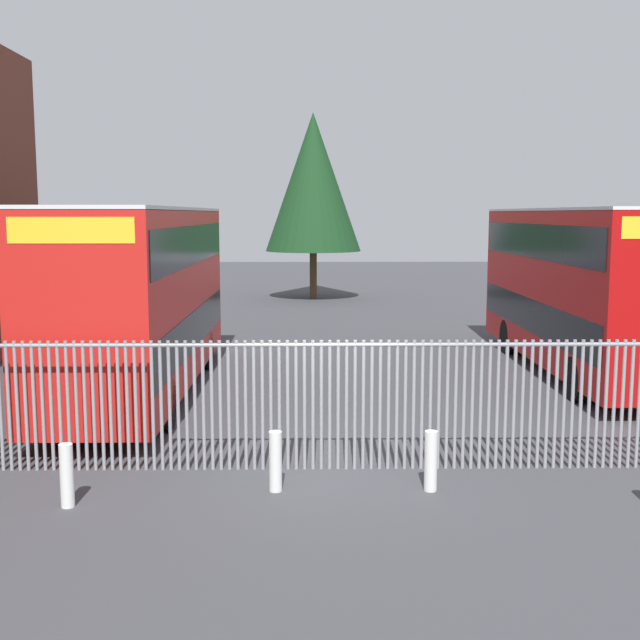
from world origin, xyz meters
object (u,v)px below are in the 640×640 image
object	(u,v)px
double_decker_bus_near_gate	(142,292)
bollard_center_front	(275,461)
double_decker_bus_behind_fence_left	(579,283)
bollard_near_left	(67,476)
bollard_near_right	(431,461)

from	to	relation	value
double_decker_bus_near_gate	bollard_center_front	size ratio (longest dim) A/B	11.38
double_decker_bus_behind_fence_left	double_decker_bus_near_gate	bearing A→B (deg)	-168.27
bollard_near_left	bollard_center_front	size ratio (longest dim) A/B	1.00
double_decker_bus_near_gate	double_decker_bus_behind_fence_left	world-z (taller)	same
double_decker_bus_behind_fence_left	bollard_near_right	xyz separation A→B (m)	(-5.35, -9.21, -1.95)
double_decker_bus_near_gate	bollard_near_left	distance (m)	7.75
double_decker_bus_near_gate	double_decker_bus_behind_fence_left	xyz separation A→B (m)	(11.20, 2.33, 0.00)
double_decker_bus_near_gate	bollard_center_front	bearing A→B (deg)	-63.37
bollard_near_left	bollard_center_front	xyz separation A→B (m)	(3.03, 0.63, 0.00)
double_decker_bus_behind_fence_left	bollard_near_right	distance (m)	10.83
double_decker_bus_behind_fence_left	bollard_near_right	size ratio (longest dim) A/B	11.38
double_decker_bus_near_gate	bollard_center_front	distance (m)	7.93
bollard_center_front	bollard_near_right	world-z (taller)	same
double_decker_bus_near_gate	double_decker_bus_behind_fence_left	size ratio (longest dim) A/B	1.00
double_decker_bus_behind_fence_left	bollard_near_right	world-z (taller)	double_decker_bus_behind_fence_left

